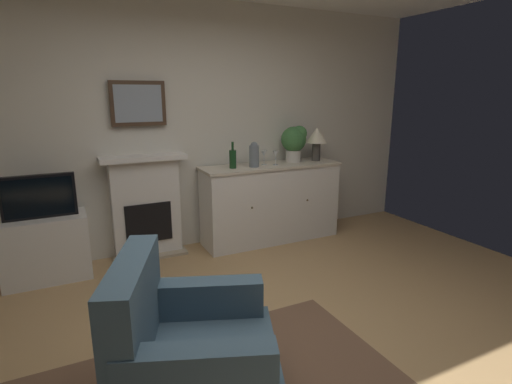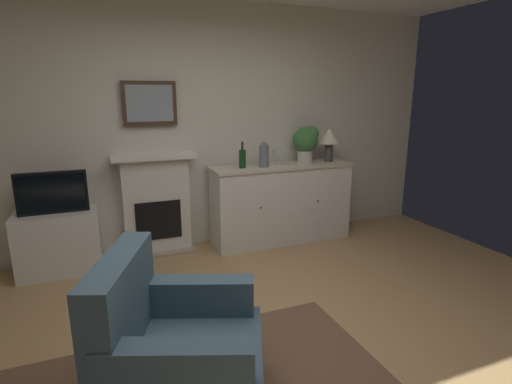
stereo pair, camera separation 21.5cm
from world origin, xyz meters
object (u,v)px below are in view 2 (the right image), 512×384
at_px(tv_cabinet, 59,242).
at_px(vase_decorative, 264,155).
at_px(framed_picture, 150,103).
at_px(table_lamp, 329,138).
at_px(sideboard_cabinet, 281,203).
at_px(wine_glass_center, 286,155).
at_px(fireplace_unit, 157,204).
at_px(wine_glass_left, 275,154).
at_px(potted_plant_small, 306,141).
at_px(wine_bottle, 242,158).
at_px(armchair, 175,351).
at_px(tv_set, 52,193).

bearing_deg(tv_cabinet, vase_decorative, -1.73).
distance_m(framed_picture, table_lamp, 2.09).
xyz_separation_m(sideboard_cabinet, wine_glass_center, (0.03, -0.05, 0.58)).
xyz_separation_m(fireplace_unit, vase_decorative, (1.17, -0.23, 0.51)).
distance_m(fireplace_unit, table_lamp, 2.15).
xyz_separation_m(vase_decorative, tv_cabinet, (-2.15, 0.06, -0.75)).
height_order(sideboard_cabinet, tv_cabinet, sideboard_cabinet).
height_order(wine_glass_left, tv_cabinet, wine_glass_left).
height_order(wine_glass_center, potted_plant_small, potted_plant_small).
distance_m(fireplace_unit, potted_plant_small, 1.87).
bearing_deg(wine_bottle, table_lamp, 0.96).
distance_m(table_lamp, tv_cabinet, 3.14).
xyz_separation_m(fireplace_unit, tv_cabinet, (-0.98, -0.16, -0.24)).
relative_size(tv_cabinet, potted_plant_small, 1.74).
height_order(wine_bottle, vase_decorative, wine_bottle).
bearing_deg(armchair, vase_decorative, 56.31).
xyz_separation_m(framed_picture, wine_bottle, (0.93, -0.24, -0.59)).
bearing_deg(potted_plant_small, wine_glass_left, -177.17).
distance_m(table_lamp, armchair, 3.27).
height_order(wine_glass_center, armchair, wine_glass_center).
bearing_deg(potted_plant_small, vase_decorative, -170.68).
xyz_separation_m(sideboard_cabinet, wine_bottle, (-0.49, -0.02, 0.57)).
bearing_deg(wine_glass_center, table_lamp, 5.13).
bearing_deg(wine_bottle, sideboard_cabinet, 2.18).
bearing_deg(wine_bottle, wine_glass_center, -3.81).
distance_m(framed_picture, vase_decorative, 1.33).
distance_m(wine_bottle, tv_cabinet, 2.03).
relative_size(tv_set, armchair, 0.60).
height_order(sideboard_cabinet, wine_bottle, wine_bottle).
bearing_deg(armchair, tv_cabinet, 108.14).
bearing_deg(table_lamp, fireplace_unit, 175.03).
xyz_separation_m(fireplace_unit, tv_set, (-0.98, -0.19, 0.26)).
bearing_deg(sideboard_cabinet, armchair, -127.36).
relative_size(framed_picture, sideboard_cabinet, 0.33).
height_order(sideboard_cabinet, potted_plant_small, potted_plant_small).
bearing_deg(wine_bottle, tv_set, 179.68).
bearing_deg(fireplace_unit, wine_bottle, -11.94).
bearing_deg(fireplace_unit, potted_plant_small, -4.30).
xyz_separation_m(vase_decorative, tv_set, (-2.15, 0.04, -0.25)).
xyz_separation_m(sideboard_cabinet, potted_plant_small, (0.34, 0.05, 0.72)).
distance_m(sideboard_cabinet, wine_glass_left, 0.59).
bearing_deg(wine_bottle, framed_picture, 165.41).
bearing_deg(fireplace_unit, vase_decorative, -10.98).
distance_m(wine_bottle, tv_set, 1.91).
relative_size(fireplace_unit, armchair, 1.07).
height_order(fireplace_unit, framed_picture, framed_picture).
distance_m(sideboard_cabinet, wine_glass_center, 0.58).
height_order(vase_decorative, armchair, vase_decorative).
relative_size(wine_glass_left, tv_set, 0.27).
bearing_deg(armchair, framed_picture, 84.00).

